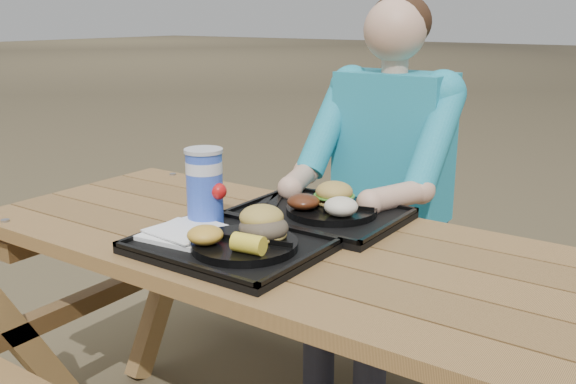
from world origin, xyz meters
The scene contains 17 objects.
picnic_table centered at (0.00, 0.00, 0.38)m, with size 1.80×1.49×0.75m, color #999999, non-canonical shape.
tray_near centered at (-0.07, -0.15, 0.76)m, with size 0.45×0.35×0.02m, color black.
tray_far centered at (-0.02, 0.20, 0.76)m, with size 0.45×0.35×0.02m, color black.
plate_near centered at (-0.02, -0.16, 0.78)m, with size 0.26×0.26×0.02m, color black.
plate_far centered at (0.01, 0.21, 0.78)m, with size 0.26×0.26×0.02m, color black.
napkin_stack centered at (-0.21, -0.17, 0.78)m, with size 0.18×0.18×0.02m, color white.
soda_cup centered at (-0.23, -0.06, 0.87)m, with size 0.10×0.10×0.20m, color blue.
condiment_bbq centered at (-0.07, -0.03, 0.78)m, with size 0.05×0.05×0.03m, color black.
condiment_mustard centered at (-0.01, -0.02, 0.78)m, with size 0.05×0.05×0.03m, color #C48D15.
sandwich centered at (0.00, -0.11, 0.85)m, with size 0.12×0.12×0.12m, color gold, non-canonical shape.
mac_cheese centered at (-0.08, -0.23, 0.81)m, with size 0.09×0.09×0.04m, color gold.
corn_cob centered at (0.04, -0.22, 0.81)m, with size 0.08×0.08×0.05m, color yellow, non-canonical shape.
cutlery_far centered at (-0.19, 0.20, 0.77)m, with size 0.03×0.18×0.01m, color black.
burger centered at (-0.01, 0.24, 0.84)m, with size 0.11×0.11×0.10m, color #BC9642, non-canonical shape.
baked_beans centered at (-0.05, 0.15, 0.81)m, with size 0.09×0.09×0.04m, color #512310.
potato_salad centered at (0.07, 0.15, 0.82)m, with size 0.09×0.09×0.05m, color #EFE6CB.
diner centered at (-0.05, 0.71, 0.64)m, with size 0.48×0.84×1.28m, color teal, non-canonical shape.
Camera 1 is at (0.91, -1.30, 1.32)m, focal length 40.00 mm.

